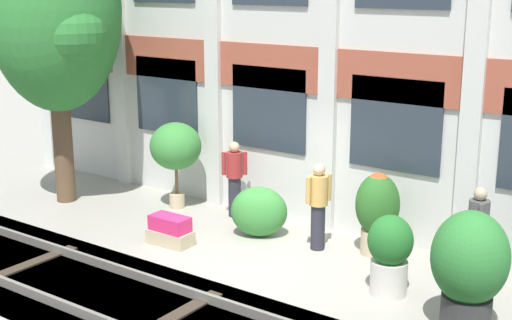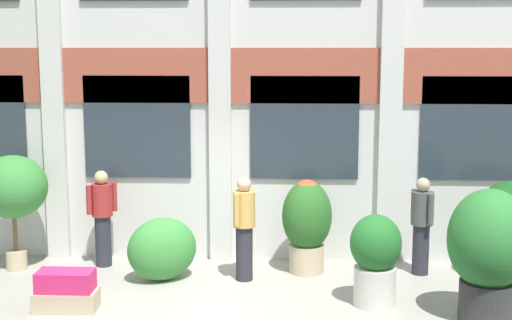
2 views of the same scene
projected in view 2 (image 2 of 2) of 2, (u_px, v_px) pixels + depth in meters
ground_plane at (204, 310)px, 9.75m from camera, size 80.00×80.00×0.00m
apartment_facade at (221, 50)px, 11.83m from camera, size 17.04×0.64×7.04m
potted_plant_stone_basin at (307, 220)px, 11.26m from camera, size 0.79×0.79×1.51m
potted_plant_ribbed_drum at (375, 257)px, 9.84m from camera, size 0.71×0.71×1.29m
potted_plant_tall_urn at (13, 189)px, 11.34m from camera, size 1.10×1.10×1.87m
potted_plant_square_trough at (66, 291)px, 9.73m from camera, size 0.87×0.48×0.55m
potted_plant_glazed_jar at (489, 248)px, 9.25m from camera, size 1.07×1.07×1.76m
resident_by_doorway at (422, 223)px, 11.19m from camera, size 0.34×0.48×1.55m
resident_watching_tracks at (244, 225)px, 10.89m from camera, size 0.34×0.48×1.62m
resident_near_plants at (102, 215)px, 11.61m from camera, size 0.43×0.36×1.59m
topiary_hedge at (162, 249)px, 10.95m from camera, size 1.29×1.14×0.98m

